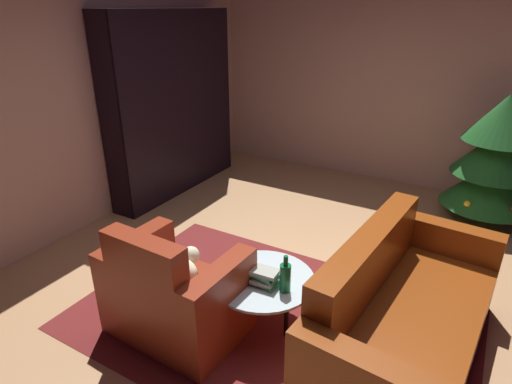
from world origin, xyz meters
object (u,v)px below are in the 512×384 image
at_px(couch_red, 402,319).
at_px(book_stack_on_table, 264,277).
at_px(coffee_table, 263,282).
at_px(bottle_on_table, 285,277).
at_px(bookshelf_unit, 180,102).
at_px(armchair_red, 174,295).
at_px(decorated_tree, 496,157).

bearing_deg(couch_red, book_stack_on_table, -164.48).
bearing_deg(couch_red, coffee_table, -167.88).
distance_m(coffee_table, bottle_on_table, 0.25).
relative_size(couch_red, book_stack_on_table, 8.34).
bearing_deg(coffee_table, couch_red, 12.12).
xyz_separation_m(couch_red, coffee_table, (-0.95, -0.20, 0.08)).
bearing_deg(bookshelf_unit, armchair_red, -52.63).
height_order(bookshelf_unit, armchair_red, bookshelf_unit).
height_order(couch_red, bottle_on_table, couch_red).
bearing_deg(bookshelf_unit, book_stack_on_table, -40.22).
height_order(bookshelf_unit, book_stack_on_table, bookshelf_unit).
bearing_deg(bottle_on_table, coffee_table, 166.16).
distance_m(armchair_red, bottle_on_table, 0.82).
relative_size(book_stack_on_table, decorated_tree, 0.16).
relative_size(armchair_red, bottle_on_table, 3.46).
bearing_deg(bottle_on_table, decorated_tree, 68.74).
xyz_separation_m(bookshelf_unit, couch_red, (3.18, -1.67, -0.81)).
bearing_deg(book_stack_on_table, coffee_table, 128.08).
distance_m(bookshelf_unit, book_stack_on_table, 3.04).
xyz_separation_m(armchair_red, couch_red, (1.47, 0.57, -0.01)).
bearing_deg(couch_red, bottle_on_table, -161.29).
bearing_deg(decorated_tree, bookshelf_unit, -165.35).
height_order(bookshelf_unit, coffee_table, bookshelf_unit).
bearing_deg(book_stack_on_table, bookshelf_unit, 139.78).
height_order(book_stack_on_table, decorated_tree, decorated_tree).
distance_m(armchair_red, decorated_tree, 3.68).
bearing_deg(bookshelf_unit, decorated_tree, 14.65).
height_order(armchair_red, book_stack_on_table, armchair_red).
height_order(book_stack_on_table, bottle_on_table, bottle_on_table).
height_order(couch_red, book_stack_on_table, couch_red).
distance_m(couch_red, book_stack_on_table, 0.96).
height_order(coffee_table, book_stack_on_table, book_stack_on_table).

